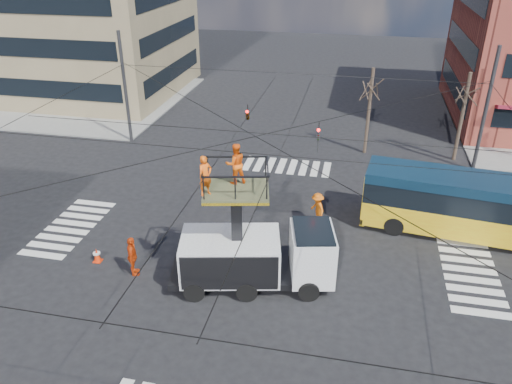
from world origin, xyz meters
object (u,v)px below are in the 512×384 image
(city_bus, at_px, (481,207))
(worker_ground, at_px, (132,256))
(flagger, at_px, (317,209))
(traffic_cone, at_px, (97,255))
(utility_truck, at_px, (256,243))

(city_bus, bearing_deg, worker_ground, -150.28)
(worker_ground, relative_size, flagger, 1.08)
(traffic_cone, distance_m, worker_ground, 2.28)
(city_bus, bearing_deg, traffic_cone, -154.36)
(worker_ground, bearing_deg, city_bus, -88.62)
(utility_truck, xyz_separation_m, worker_ground, (-5.54, -0.52, -1.13))
(traffic_cone, relative_size, worker_ground, 0.37)
(worker_ground, height_order, flagger, worker_ground)
(utility_truck, bearing_deg, city_bus, 18.56)
(traffic_cone, distance_m, flagger, 11.29)
(worker_ground, xyz_separation_m, flagger, (7.63, 6.21, -0.07))
(city_bus, bearing_deg, utility_truck, -142.16)
(city_bus, distance_m, flagger, 8.10)
(utility_truck, height_order, city_bus, utility_truck)
(utility_truck, relative_size, worker_ground, 3.82)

